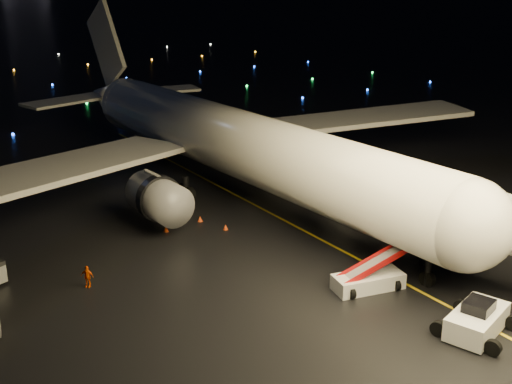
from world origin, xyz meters
TOP-DOWN VIEW (x-y plane):
  - lane_centre at (12.00, 15.00)m, footprint 0.25×80.00m
  - airliner at (11.66, 27.97)m, footprint 65.56×62.59m
  - pushback_tug at (10.77, -5.10)m, footprint 5.07×3.65m
  - belt_loader at (9.29, 2.79)m, footprint 7.39×3.47m
  - crew_c at (-6.74, 13.60)m, footprint 0.93×0.94m
  - safety_cone_0 at (6.59, 17.42)m, footprint 0.51×0.51m
  - safety_cone_1 at (5.70, 20.30)m, footprint 0.55×0.55m
  - safety_cone_2 at (2.16, 19.78)m, footprint 0.59×0.59m

SIDE VIEW (x-z plane):
  - lane_centre at x=12.00m, z-range 0.00..0.02m
  - safety_cone_0 at x=6.59m, z-range 0.00..0.47m
  - safety_cone_1 at x=5.70m, z-range 0.00..0.50m
  - safety_cone_2 at x=2.16m, z-range 0.00..0.53m
  - crew_c at x=-6.74m, z-range 0.00..1.60m
  - pushback_tug at x=10.77m, z-range 0.00..2.17m
  - belt_loader at x=9.29m, z-range 0.00..3.46m
  - airliner at x=11.66m, z-range 0.00..17.74m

